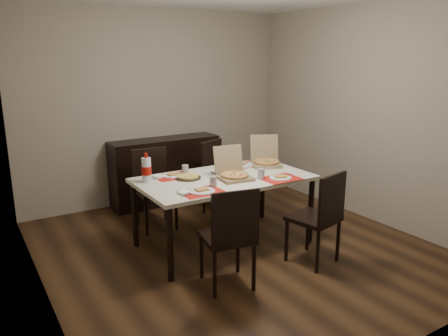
{
  "coord_description": "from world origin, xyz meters",
  "views": [
    {
      "loc": [
        -2.37,
        -3.59,
        1.99
      ],
      "look_at": [
        -0.05,
        0.17,
        0.85
      ],
      "focal_mm": 35.0,
      "sensor_mm": 36.0,
      "label": 1
    }
  ],
  "objects_px": {
    "soda_bottle": "(146,170)",
    "chair_near_left": "(230,234)",
    "dip_bowl": "(216,172)",
    "chair_near_right": "(320,214)",
    "pizza_box_center": "(233,174)",
    "chair_far_left": "(153,185)",
    "dining_table": "(224,183)",
    "sideboard": "(166,171)",
    "chair_far_right": "(219,174)"
  },
  "relations": [
    {
      "from": "soda_bottle",
      "to": "chair_near_left",
      "type": "bearing_deg",
      "value": -74.37
    },
    {
      "from": "dip_bowl",
      "to": "soda_bottle",
      "type": "height_order",
      "value": "soda_bottle"
    },
    {
      "from": "chair_near_right",
      "to": "pizza_box_center",
      "type": "relative_size",
      "value": 2.34
    },
    {
      "from": "chair_far_left",
      "to": "pizza_box_center",
      "type": "bearing_deg",
      "value": -63.15
    },
    {
      "from": "dip_bowl",
      "to": "chair_near_right",
      "type": "bearing_deg",
      "value": -64.38
    },
    {
      "from": "dining_table",
      "to": "chair_near_right",
      "type": "bearing_deg",
      "value": -58.6
    },
    {
      "from": "chair_near_left",
      "to": "pizza_box_center",
      "type": "relative_size",
      "value": 2.34
    },
    {
      "from": "sideboard",
      "to": "chair_near_right",
      "type": "xyz_separation_m",
      "value": [
        0.49,
        -2.5,
        0.06
      ]
    },
    {
      "from": "chair_near_right",
      "to": "dip_bowl",
      "type": "relative_size",
      "value": 8.1
    },
    {
      "from": "chair_far_left",
      "to": "soda_bottle",
      "type": "xyz_separation_m",
      "value": [
        -0.32,
        -0.62,
        0.36
      ]
    },
    {
      "from": "dip_bowl",
      "to": "soda_bottle",
      "type": "bearing_deg",
      "value": 175.4
    },
    {
      "from": "chair_far_right",
      "to": "pizza_box_center",
      "type": "distance_m",
      "value": 1.13
    },
    {
      "from": "chair_near_left",
      "to": "pizza_box_center",
      "type": "bearing_deg",
      "value": 55.39
    },
    {
      "from": "sideboard",
      "to": "chair_near_right",
      "type": "distance_m",
      "value": 2.55
    },
    {
      "from": "chair_near_left",
      "to": "chair_far_left",
      "type": "distance_m",
      "value": 1.71
    },
    {
      "from": "dining_table",
      "to": "chair_far_left",
      "type": "distance_m",
      "value": 1.0
    },
    {
      "from": "dip_bowl",
      "to": "soda_bottle",
      "type": "distance_m",
      "value": 0.79
    },
    {
      "from": "chair_near_right",
      "to": "dip_bowl",
      "type": "distance_m",
      "value": 1.23
    },
    {
      "from": "soda_bottle",
      "to": "dining_table",
      "type": "bearing_deg",
      "value": -19.01
    },
    {
      "from": "chair_far_left",
      "to": "pizza_box_center",
      "type": "distance_m",
      "value": 1.13
    },
    {
      "from": "sideboard",
      "to": "chair_near_right",
      "type": "height_order",
      "value": "chair_near_right"
    },
    {
      "from": "dining_table",
      "to": "chair_far_right",
      "type": "relative_size",
      "value": 1.94
    },
    {
      "from": "sideboard",
      "to": "pizza_box_center",
      "type": "height_order",
      "value": "pizza_box_center"
    },
    {
      "from": "soda_bottle",
      "to": "chair_far_right",
      "type": "bearing_deg",
      "value": 27.6
    },
    {
      "from": "sideboard",
      "to": "dining_table",
      "type": "distance_m",
      "value": 1.63
    },
    {
      "from": "chair_near_left",
      "to": "dip_bowl",
      "type": "distance_m",
      "value": 1.16
    },
    {
      "from": "dining_table",
      "to": "sideboard",
      "type": "bearing_deg",
      "value": 88.26
    },
    {
      "from": "chair_far_left",
      "to": "dip_bowl",
      "type": "height_order",
      "value": "chair_far_left"
    },
    {
      "from": "chair_far_left",
      "to": "chair_near_right",
      "type": "bearing_deg",
      "value": -61.05
    },
    {
      "from": "dining_table",
      "to": "chair_far_left",
      "type": "relative_size",
      "value": 1.94
    },
    {
      "from": "dining_table",
      "to": "chair_far_right",
      "type": "height_order",
      "value": "chair_far_right"
    },
    {
      "from": "chair_far_right",
      "to": "soda_bottle",
      "type": "bearing_deg",
      "value": -152.4
    },
    {
      "from": "chair_near_right",
      "to": "soda_bottle",
      "type": "height_order",
      "value": "soda_bottle"
    },
    {
      "from": "dining_table",
      "to": "soda_bottle",
      "type": "distance_m",
      "value": 0.82
    },
    {
      "from": "pizza_box_center",
      "to": "dip_bowl",
      "type": "bearing_deg",
      "value": 97.05
    },
    {
      "from": "pizza_box_center",
      "to": "dip_bowl",
      "type": "height_order",
      "value": "pizza_box_center"
    },
    {
      "from": "dip_bowl",
      "to": "chair_far_right",
      "type": "bearing_deg",
      "value": 57.05
    },
    {
      "from": "sideboard",
      "to": "soda_bottle",
      "type": "relative_size",
      "value": 5.04
    },
    {
      "from": "dining_table",
      "to": "dip_bowl",
      "type": "height_order",
      "value": "dip_bowl"
    },
    {
      "from": "sideboard",
      "to": "dining_table",
      "type": "xyz_separation_m",
      "value": [
        -0.05,
        -1.61,
        0.23
      ]
    },
    {
      "from": "sideboard",
      "to": "dining_table",
      "type": "height_order",
      "value": "sideboard"
    },
    {
      "from": "sideboard",
      "to": "chair_near_left",
      "type": "bearing_deg",
      "value": -101.56
    },
    {
      "from": "dining_table",
      "to": "dip_bowl",
      "type": "distance_m",
      "value": 0.21
    },
    {
      "from": "dining_table",
      "to": "chair_far_right",
      "type": "bearing_deg",
      "value": 62.09
    },
    {
      "from": "sideboard",
      "to": "chair_near_left",
      "type": "xyz_separation_m",
      "value": [
        -0.5,
        -2.45,
        0.06
      ]
    },
    {
      "from": "chair_near_left",
      "to": "dip_bowl",
      "type": "xyz_separation_m",
      "value": [
        0.47,
        1.03,
        0.25
      ]
    },
    {
      "from": "pizza_box_center",
      "to": "soda_bottle",
      "type": "distance_m",
      "value": 0.89
    },
    {
      "from": "sideboard",
      "to": "chair_far_left",
      "type": "distance_m",
      "value": 0.88
    },
    {
      "from": "chair_far_right",
      "to": "chair_near_left",
      "type": "bearing_deg",
      "value": -118.21
    },
    {
      "from": "dip_bowl",
      "to": "dining_table",
      "type": "bearing_deg",
      "value": -96.03
    }
  ]
}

